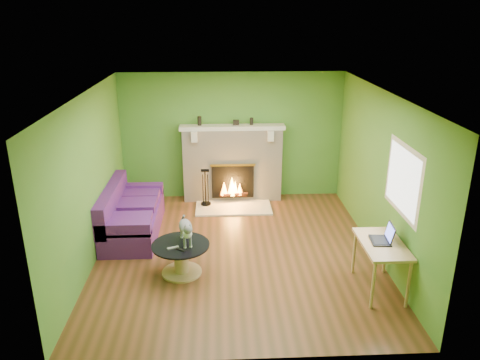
% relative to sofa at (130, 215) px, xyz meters
% --- Properties ---
extents(floor, '(5.00, 5.00, 0.00)m').
position_rel_sofa_xyz_m(floor, '(1.86, -0.81, -0.33)').
color(floor, '#533417').
rests_on(floor, ground).
extents(ceiling, '(5.00, 5.00, 0.00)m').
position_rel_sofa_xyz_m(ceiling, '(1.86, -0.81, 2.27)').
color(ceiling, white).
rests_on(ceiling, wall_back).
extents(wall_back, '(5.00, 0.00, 5.00)m').
position_rel_sofa_xyz_m(wall_back, '(1.86, 1.69, 0.97)').
color(wall_back, '#48832A').
rests_on(wall_back, floor).
extents(wall_front, '(5.00, 0.00, 5.00)m').
position_rel_sofa_xyz_m(wall_front, '(1.86, -3.31, 0.97)').
color(wall_front, '#48832A').
rests_on(wall_front, floor).
extents(wall_left, '(0.00, 5.00, 5.00)m').
position_rel_sofa_xyz_m(wall_left, '(-0.39, -0.81, 0.97)').
color(wall_left, '#48832A').
rests_on(wall_left, floor).
extents(wall_right, '(0.00, 5.00, 5.00)m').
position_rel_sofa_xyz_m(wall_right, '(4.11, -0.81, 0.97)').
color(wall_right, '#48832A').
rests_on(wall_right, floor).
extents(window_frame, '(0.00, 1.20, 1.20)m').
position_rel_sofa_xyz_m(window_frame, '(4.10, -1.71, 1.22)').
color(window_frame, silver).
rests_on(window_frame, wall_right).
extents(window_pane, '(0.00, 1.06, 1.06)m').
position_rel_sofa_xyz_m(window_pane, '(4.09, -1.71, 1.22)').
color(window_pane, white).
rests_on(window_pane, wall_right).
extents(fireplace, '(2.10, 0.46, 1.58)m').
position_rel_sofa_xyz_m(fireplace, '(1.86, 1.51, 0.44)').
color(fireplace, beige).
rests_on(fireplace, floor).
extents(hearth, '(1.50, 0.75, 0.03)m').
position_rel_sofa_xyz_m(hearth, '(1.86, 0.99, -0.32)').
color(hearth, beige).
rests_on(hearth, floor).
extents(mantel, '(2.10, 0.28, 0.08)m').
position_rel_sofa_xyz_m(mantel, '(1.86, 1.49, 1.21)').
color(mantel, beige).
rests_on(mantel, fireplace).
extents(sofa, '(0.88, 1.93, 0.86)m').
position_rel_sofa_xyz_m(sofa, '(0.00, 0.00, 0.00)').
color(sofa, '#4F1B67').
rests_on(sofa, floor).
extents(coffee_table, '(0.86, 0.86, 0.49)m').
position_rel_sofa_xyz_m(coffee_table, '(0.99, -1.41, -0.06)').
color(coffee_table, tan).
rests_on(coffee_table, floor).
extents(desk, '(0.57, 0.99, 0.73)m').
position_rel_sofa_xyz_m(desk, '(3.81, -1.97, 0.31)').
color(desk, tan).
rests_on(desk, floor).
extents(cat, '(0.37, 0.70, 0.42)m').
position_rel_sofa_xyz_m(cat, '(1.07, -1.36, 0.36)').
color(cat, '#5D5D61').
rests_on(cat, coffee_table).
extents(remote_silver, '(0.17, 0.10, 0.02)m').
position_rel_sofa_xyz_m(remote_silver, '(0.89, -1.53, 0.16)').
color(remote_silver, gray).
rests_on(remote_silver, coffee_table).
extents(remote_black, '(0.15, 0.13, 0.02)m').
position_rel_sofa_xyz_m(remote_black, '(1.01, -1.59, 0.16)').
color(remote_black, black).
rests_on(remote_black, coffee_table).
extents(laptop, '(0.32, 0.36, 0.25)m').
position_rel_sofa_xyz_m(laptop, '(3.79, -1.92, 0.52)').
color(laptop, black).
rests_on(laptop, desk).
extents(fire_tools, '(0.20, 0.20, 0.76)m').
position_rel_sofa_xyz_m(fire_tools, '(1.30, 1.14, 0.07)').
color(fire_tools, black).
rests_on(fire_tools, hearth).
extents(mantel_vase_left, '(0.08, 0.08, 0.18)m').
position_rel_sofa_xyz_m(mantel_vase_left, '(1.21, 1.52, 1.34)').
color(mantel_vase_left, black).
rests_on(mantel_vase_left, mantel).
extents(mantel_vase_right, '(0.07, 0.07, 0.14)m').
position_rel_sofa_xyz_m(mantel_vase_right, '(2.24, 1.52, 1.32)').
color(mantel_vase_right, black).
rests_on(mantel_vase_right, mantel).
extents(mantel_box, '(0.12, 0.08, 0.10)m').
position_rel_sofa_xyz_m(mantel_box, '(1.94, 1.52, 1.30)').
color(mantel_box, black).
rests_on(mantel_box, mantel).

